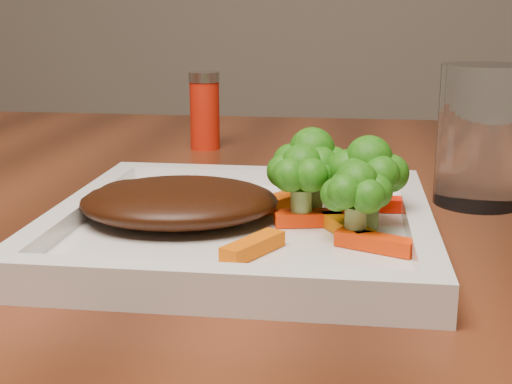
# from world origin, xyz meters

# --- Properties ---
(plate) EXTENTS (0.27, 0.27, 0.01)m
(plate) POSITION_xyz_m (0.05, -0.21, 0.76)
(plate) COLOR white
(plate) RESTS_ON dining_table
(steak) EXTENTS (0.16, 0.14, 0.03)m
(steak) POSITION_xyz_m (-0.00, -0.20, 0.78)
(steak) COLOR #351508
(steak) RESTS_ON plate
(broccoli_0) EXTENTS (0.08, 0.08, 0.07)m
(broccoli_0) POSITION_xyz_m (0.09, -0.18, 0.80)
(broccoli_0) COLOR #287A14
(broccoli_0) RESTS_ON plate
(broccoli_1) EXTENTS (0.07, 0.07, 0.06)m
(broccoli_1) POSITION_xyz_m (0.14, -0.20, 0.79)
(broccoli_1) COLOR #346510
(broccoli_1) RESTS_ON plate
(broccoli_2) EXTENTS (0.06, 0.06, 0.06)m
(broccoli_2) POSITION_xyz_m (0.13, -0.24, 0.79)
(broccoli_2) COLOR #0F5B0F
(broccoli_2) RESTS_ON plate
(broccoli_3) EXTENTS (0.06, 0.06, 0.06)m
(broccoli_3) POSITION_xyz_m (0.09, -0.20, 0.79)
(broccoli_3) COLOR #336911
(broccoli_3) RESTS_ON plate
(carrot_1) EXTENTS (0.05, 0.03, 0.01)m
(carrot_1) POSITION_xyz_m (0.14, -0.25, 0.77)
(carrot_1) COLOR red
(carrot_1) RESTS_ON plate
(carrot_2) EXTENTS (0.04, 0.05, 0.01)m
(carrot_2) POSITION_xyz_m (0.06, -0.27, 0.77)
(carrot_2) COLOR #E55E03
(carrot_2) RESTS_ON plate
(carrot_3) EXTENTS (0.06, 0.02, 0.01)m
(carrot_3) POSITION_xyz_m (0.14, -0.16, 0.77)
(carrot_3) COLOR #FF1A04
(carrot_3) RESTS_ON plate
(carrot_4) EXTENTS (0.05, 0.06, 0.01)m
(carrot_4) POSITION_xyz_m (0.07, -0.15, 0.77)
(carrot_4) COLOR #DF4803
(carrot_4) RESTS_ON plate
(carrot_5) EXTENTS (0.04, 0.06, 0.01)m
(carrot_5) POSITION_xyz_m (0.12, -0.22, 0.77)
(carrot_5) COLOR orange
(carrot_5) RESTS_ON plate
(carrot_6) EXTENTS (0.07, 0.03, 0.01)m
(carrot_6) POSITION_xyz_m (0.10, -0.20, 0.77)
(carrot_6) COLOR red
(carrot_6) RESTS_ON plate
(spice_shaker) EXTENTS (0.04, 0.04, 0.09)m
(spice_shaker) POSITION_xyz_m (-0.05, 0.13, 0.80)
(spice_shaker) COLOR red
(spice_shaker) RESTS_ON dining_table
(drinking_glass) EXTENTS (0.09, 0.09, 0.12)m
(drinking_glass) POSITION_xyz_m (0.23, -0.08, 0.81)
(drinking_glass) COLOR white
(drinking_glass) RESTS_ON dining_table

